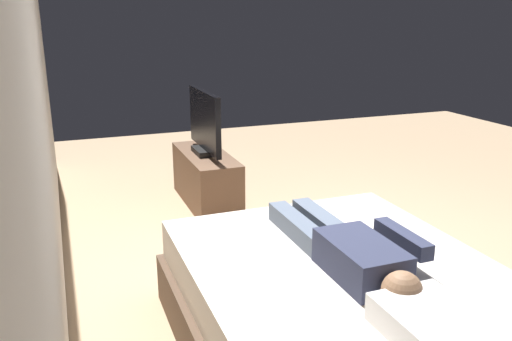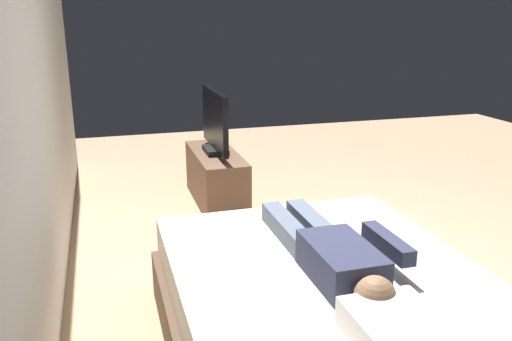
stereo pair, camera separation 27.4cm
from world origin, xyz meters
name	(u,v)px [view 2 (the right image)]	position (x,y,z in m)	size (l,w,h in m)	color
ground_plane	(354,277)	(0.00, 0.00, 0.00)	(10.00, 10.00, 0.00)	tan
back_wall	(31,78)	(0.40, 1.98, 1.40)	(6.40, 0.10, 2.80)	silver
bed	(327,319)	(-0.82, 0.57, 0.26)	(1.97, 1.58, 0.54)	brown
pillow	(403,335)	(-1.48, 0.57, 0.60)	(0.48, 0.34, 0.12)	white
person	(332,252)	(-0.79, 0.55, 0.62)	(1.26, 0.46, 0.18)	#2D334C
remote	(388,244)	(-0.64, 0.14, 0.55)	(0.15, 0.04, 0.02)	black
tv_stand	(216,178)	(1.76, 0.59, 0.25)	(1.10, 0.40, 0.50)	brown
tv	(215,123)	(1.76, 0.59, 0.78)	(0.88, 0.20, 0.59)	black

